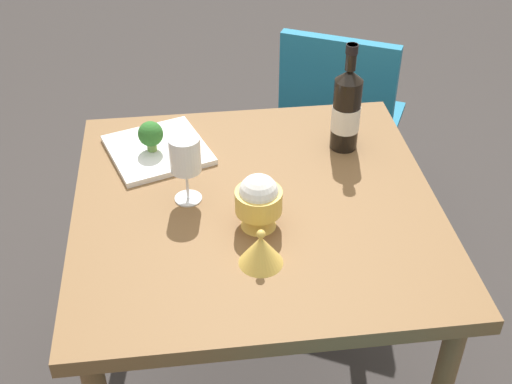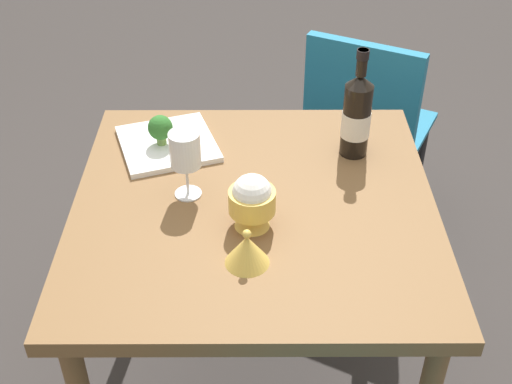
{
  "view_description": "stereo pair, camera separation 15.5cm",
  "coord_description": "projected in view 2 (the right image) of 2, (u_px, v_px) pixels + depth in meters",
  "views": [
    {
      "loc": [
        0.16,
        1.29,
        1.76
      ],
      "look_at": [
        0.0,
        0.0,
        0.77
      ],
      "focal_mm": 46.91,
      "sensor_mm": 36.0,
      "label": 1
    },
    {
      "loc": [
        0.0,
        1.3,
        1.76
      ],
      "look_at": [
        0.0,
        0.0,
        0.77
      ],
      "focal_mm": 46.91,
      "sensor_mm": 36.0,
      "label": 2
    }
  ],
  "objects": [
    {
      "name": "broccoli_floret",
      "position": [
        162.0,
        128.0,
        1.8
      ],
      "size": [
        0.07,
        0.07,
        0.09
      ],
      "color": "#729E4C",
      "rests_on": "serving_plate"
    },
    {
      "name": "dining_table",
      "position": [
        256.0,
        228.0,
        1.71
      ],
      "size": [
        0.9,
        0.9,
        0.74
      ],
      "color": "brown",
      "rests_on": "ground_plane"
    },
    {
      "name": "wine_glass",
      "position": [
        187.0,
        151.0,
        1.6
      ],
      "size": [
        0.08,
        0.08,
        0.18
      ],
      "color": "white",
      "rests_on": "dining_table"
    },
    {
      "name": "wine_bottle",
      "position": [
        358.0,
        115.0,
        1.76
      ],
      "size": [
        0.08,
        0.08,
        0.3
      ],
      "color": "black",
      "rests_on": "dining_table"
    },
    {
      "name": "chair_near_window",
      "position": [
        366.0,
        119.0,
        2.38
      ],
      "size": [
        0.54,
        0.54,
        0.85
      ],
      "rotation": [
        0.0,
        0.0,
        2.68
      ],
      "color": "teal",
      "rests_on": "ground_plane"
    },
    {
      "name": "rice_bowl_lid",
      "position": [
        249.0,
        250.0,
        1.46
      ],
      "size": [
        0.1,
        0.1,
        0.09
      ],
      "color": "gold",
      "rests_on": "dining_table"
    },
    {
      "name": "rice_bowl",
      "position": [
        254.0,
        201.0,
        1.54
      ],
      "size": [
        0.11,
        0.11,
        0.14
      ],
      "color": "gold",
      "rests_on": "dining_table"
    },
    {
      "name": "serving_plate",
      "position": [
        169.0,
        144.0,
        1.85
      ],
      "size": [
        0.32,
        0.32,
        0.02
      ],
      "rotation": [
        0.0,
        0.0,
        0.33
      ],
      "color": "white",
      "rests_on": "dining_table"
    },
    {
      "name": "carrot_garnish_left",
      "position": [
        191.0,
        141.0,
        1.8
      ],
      "size": [
        0.04,
        0.04,
        0.05
      ],
      "color": "orange",
      "rests_on": "serving_plate"
    }
  ]
}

